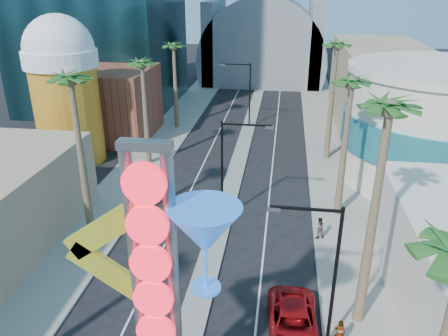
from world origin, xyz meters
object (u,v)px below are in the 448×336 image
pedestrian_a (340,333)px  neon_sign (176,278)px  pedestrian_b (319,228)px  red_pickup (293,325)px

pedestrian_a → neon_sign: bearing=39.3°
neon_sign → pedestrian_b: (6.48, 15.07, -6.35)m
neon_sign → red_pickup: 9.59m
neon_sign → red_pickup: bearing=48.9°
red_pickup → pedestrian_a: bearing=-11.8°
neon_sign → red_pickup: size_ratio=2.20×
neon_sign → red_pickup: neon_sign is taller
red_pickup → pedestrian_b: pedestrian_b is taller
neon_sign → pedestrian_a: size_ratio=8.04×
pedestrian_a → pedestrian_b: size_ratio=0.97×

